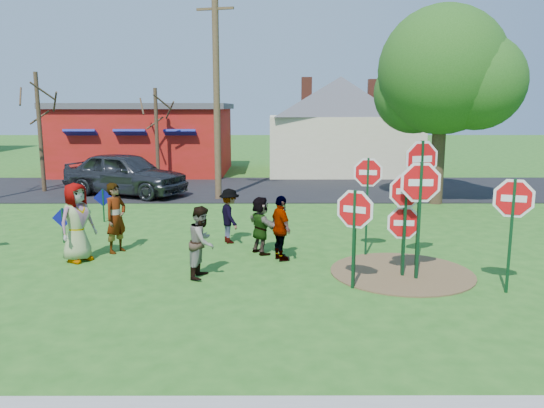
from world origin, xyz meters
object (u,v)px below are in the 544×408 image
at_px(leafy_tree, 445,77).
at_px(suv, 125,174).
at_px(stop_sign_d, 421,171).
at_px(stop_sign_a, 355,217).
at_px(person_b, 116,218).
at_px(utility_pole, 217,88).
at_px(stop_sign_b, 368,182).
at_px(stop_sign_c, 420,194).
at_px(person_a, 77,222).

bearing_deg(leafy_tree, suv, 171.89).
bearing_deg(suv, stop_sign_d, -113.93).
height_order(stop_sign_a, stop_sign_d, stop_sign_d).
bearing_deg(person_b, utility_pole, 15.00).
xyz_separation_m(utility_pole, leafy_tree, (8.66, -0.91, 0.36)).
bearing_deg(stop_sign_b, stop_sign_c, -56.40).
bearing_deg(stop_sign_b, stop_sign_d, -27.28).
distance_m(stop_sign_c, leafy_tree, 10.29).
bearing_deg(suv, leafy_tree, -75.63).
bearing_deg(person_a, stop_sign_d, -59.36).
bearing_deg(stop_sign_c, stop_sign_a, -158.16).
relative_size(stop_sign_b, stop_sign_c, 0.96).
bearing_deg(suv, person_b, -143.88).
distance_m(person_b, suv, 9.11).
relative_size(stop_sign_a, utility_pole, 0.26).
distance_m(suv, leafy_tree, 13.34).
bearing_deg(person_b, person_a, 166.19).
relative_size(stop_sign_d, leafy_tree, 0.42).
bearing_deg(person_b, suv, 41.62).
bearing_deg(suv, stop_sign_b, -114.75).
relative_size(stop_sign_b, utility_pole, 0.31).
height_order(suv, leafy_tree, leafy_tree).
relative_size(stop_sign_a, person_b, 1.22).
xyz_separation_m(person_a, leafy_tree, (11.20, 7.84, 3.83)).
bearing_deg(stop_sign_b, suv, 144.36).
height_order(person_a, suv, person_a).
bearing_deg(person_a, leafy_tree, -21.60).
relative_size(stop_sign_b, stop_sign_d, 0.84).
xyz_separation_m(stop_sign_a, person_a, (-6.36, 1.98, -0.53)).
bearing_deg(stop_sign_b, person_a, -164.69).
bearing_deg(stop_sign_a, stop_sign_b, 104.76).
bearing_deg(stop_sign_a, person_a, -166.72).
relative_size(person_b, leafy_tree, 0.24).
relative_size(stop_sign_d, person_b, 1.71).
bearing_deg(suv, stop_sign_a, -123.64).
height_order(utility_pole, leafy_tree, utility_pole).
relative_size(stop_sign_c, utility_pole, 0.32).
xyz_separation_m(person_b, utility_pole, (1.83, 7.96, 3.53)).
distance_m(stop_sign_d, leafy_tree, 9.15).
bearing_deg(suv, stop_sign_c, -117.62).
xyz_separation_m(person_b, suv, (-2.15, 8.85, 0.04)).
xyz_separation_m(stop_sign_b, stop_sign_c, (0.76, -1.89, -0.00)).
bearing_deg(stop_sign_b, stop_sign_a, -94.21).
xyz_separation_m(stop_sign_a, stop_sign_d, (1.75, 1.59, 0.76)).
distance_m(stop_sign_b, utility_pole, 9.78).
bearing_deg(stop_sign_d, person_a, 160.82).
height_order(stop_sign_b, leafy_tree, leafy_tree).
distance_m(stop_sign_a, stop_sign_c, 1.60).
distance_m(stop_sign_c, suv, 14.47).
distance_m(person_a, leafy_tree, 14.20).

